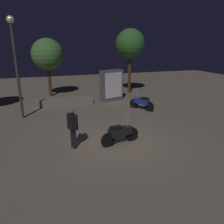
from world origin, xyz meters
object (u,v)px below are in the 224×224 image
(person_rider_beside, at_px, (73,125))
(motorcycle_black_foreground, at_px, (120,133))
(streetlamp_near, at_px, (15,56))
(motorcycle_blue_parked_left, at_px, (142,102))
(kiosk_billboard, at_px, (112,85))

(person_rider_beside, bearing_deg, motorcycle_black_foreground, -29.82)
(motorcycle_black_foreground, distance_m, streetlamp_near, 6.52)
(person_rider_beside, bearing_deg, motorcycle_blue_parked_left, 16.03)
(motorcycle_blue_parked_left, height_order, streetlamp_near, streetlamp_near)
(motorcycle_blue_parked_left, bearing_deg, kiosk_billboard, -9.15)
(streetlamp_near, height_order, kiosk_billboard, streetlamp_near)
(motorcycle_black_foreground, distance_m, motorcycle_blue_parked_left, 4.86)
(motorcycle_blue_parked_left, distance_m, streetlamp_near, 7.20)
(motorcycle_black_foreground, xyz_separation_m, person_rider_beside, (-1.78, 0.22, 0.48))
(person_rider_beside, bearing_deg, kiosk_billboard, 37.53)
(motorcycle_blue_parked_left, xyz_separation_m, streetlamp_near, (-6.63, 0.62, 2.74))
(motorcycle_blue_parked_left, relative_size, person_rider_beside, 0.96)
(streetlamp_near, xyz_separation_m, kiosk_billboard, (5.64, 2.01, -2.12))
(motorcycle_black_foreground, bearing_deg, motorcycle_blue_parked_left, 42.23)
(motorcycle_black_foreground, bearing_deg, person_rider_beside, 161.03)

